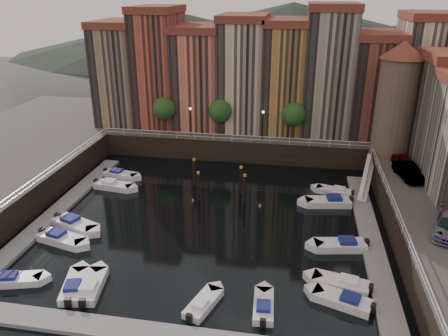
% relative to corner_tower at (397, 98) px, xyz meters
% --- Properties ---
extents(ground, '(200.00, 200.00, 0.00)m').
position_rel_corner_tower_xyz_m(ground, '(-20.00, -14.50, -10.19)').
color(ground, black).
rests_on(ground, ground).
extents(quay_far, '(80.00, 20.00, 3.00)m').
position_rel_corner_tower_xyz_m(quay_far, '(-20.00, 11.50, -8.69)').
color(quay_far, black).
rests_on(quay_far, ground).
extents(dock_left, '(2.00, 28.00, 0.35)m').
position_rel_corner_tower_xyz_m(dock_left, '(-36.20, -15.50, -10.02)').
color(dock_left, gray).
rests_on(dock_left, ground).
extents(dock_right, '(2.00, 28.00, 0.35)m').
position_rel_corner_tower_xyz_m(dock_right, '(-3.80, -15.50, -10.02)').
color(dock_right, gray).
rests_on(dock_right, ground).
extents(dock_near, '(30.00, 2.00, 0.35)m').
position_rel_corner_tower_xyz_m(dock_near, '(-20.00, -31.50, -10.02)').
color(dock_near, gray).
rests_on(dock_near, ground).
extents(mountains, '(145.00, 100.00, 18.00)m').
position_rel_corner_tower_xyz_m(mountains, '(-18.28, 95.50, -2.28)').
color(mountains, '#2D382D').
rests_on(mountains, ground).
extents(far_terrace, '(48.70, 10.30, 17.50)m').
position_rel_corner_tower_xyz_m(far_terrace, '(-16.69, 9.00, 0.76)').
color(far_terrace, '#8D7859').
rests_on(far_terrace, quay_far).
extents(corner_tower, '(5.20, 5.20, 13.80)m').
position_rel_corner_tower_xyz_m(corner_tower, '(0.00, 0.00, 0.00)').
color(corner_tower, '#6B5B4C').
rests_on(corner_tower, quay_right).
extents(promenade_trees, '(21.20, 3.20, 5.20)m').
position_rel_corner_tower_xyz_m(promenade_trees, '(-21.33, 3.70, -3.61)').
color(promenade_trees, black).
rests_on(promenade_trees, quay_far).
extents(street_lamps, '(10.36, 0.36, 4.18)m').
position_rel_corner_tower_xyz_m(street_lamps, '(-21.00, 2.70, -4.30)').
color(street_lamps, black).
rests_on(street_lamps, quay_far).
extents(railings, '(36.08, 34.04, 0.52)m').
position_rel_corner_tower_xyz_m(railings, '(-20.00, -9.62, -6.41)').
color(railings, white).
rests_on(railings, ground).
extents(gangway, '(2.78, 8.32, 3.73)m').
position_rel_corner_tower_xyz_m(gangway, '(-2.90, -4.50, -8.28)').
color(gangway, white).
rests_on(gangway, ground).
extents(mooring_pilings, '(6.94, 4.16, 3.78)m').
position_rel_corner_tower_xyz_m(mooring_pilings, '(-19.81, -8.93, -8.54)').
color(mooring_pilings, black).
rests_on(mooring_pilings, ground).
extents(boat_left_0, '(4.41, 2.60, 0.99)m').
position_rel_corner_tower_xyz_m(boat_left_0, '(-33.26, -27.84, -9.86)').
color(boat_left_0, white).
rests_on(boat_left_0, ground).
extents(boat_left_1, '(5.16, 2.91, 1.15)m').
position_rel_corner_tower_xyz_m(boat_left_1, '(-32.71, -21.46, -9.81)').
color(boat_left_1, white).
rests_on(boat_left_1, ground).
extents(boat_left_2, '(5.35, 3.57, 1.21)m').
position_rel_corner_tower_xyz_m(boat_left_2, '(-32.75, -18.77, -9.79)').
color(boat_left_2, white).
rests_on(boat_left_2, ground).
extents(boat_left_3, '(5.02, 2.35, 1.13)m').
position_rel_corner_tower_xyz_m(boat_left_3, '(-32.71, -9.33, -9.81)').
color(boat_left_3, white).
rests_on(boat_left_3, ground).
extents(boat_left_4, '(4.71, 2.43, 1.06)m').
position_rel_corner_tower_xyz_m(boat_left_4, '(-33.21, -5.96, -9.84)').
color(boat_left_4, white).
rests_on(boat_left_4, ground).
extents(boat_right_0, '(4.75, 3.04, 1.07)m').
position_rel_corner_tower_xyz_m(boat_right_0, '(-7.06, -25.88, -9.83)').
color(boat_right_0, white).
rests_on(boat_right_0, ground).
extents(boat_right_1, '(4.85, 2.67, 1.08)m').
position_rel_corner_tower_xyz_m(boat_right_1, '(-7.03, -23.81, -9.83)').
color(boat_right_1, white).
rests_on(boat_right_1, ground).
extents(boat_right_2, '(5.11, 2.63, 1.14)m').
position_rel_corner_tower_xyz_m(boat_right_2, '(-6.67, -18.05, -9.81)').
color(boat_right_2, white).
rests_on(boat_right_2, ground).
extents(boat_right_3, '(5.34, 2.69, 1.20)m').
position_rel_corner_tower_xyz_m(boat_right_3, '(-7.39, -9.32, -9.79)').
color(boat_right_3, white).
rests_on(boat_right_3, ground).
extents(boat_right_4, '(4.41, 2.58, 0.99)m').
position_rel_corner_tower_xyz_m(boat_right_4, '(-6.56, -6.26, -9.86)').
color(boat_right_4, white).
rests_on(boat_right_4, ground).
extents(boat_near_0, '(2.71, 4.73, 1.06)m').
position_rel_corner_tower_xyz_m(boat_near_0, '(-28.02, -27.81, -9.84)').
color(boat_near_0, white).
rests_on(boat_near_0, ground).
extents(boat_near_1, '(2.37, 4.75, 1.06)m').
position_rel_corner_tower_xyz_m(boat_near_1, '(-26.73, -27.63, -9.84)').
color(boat_near_1, white).
rests_on(boat_near_1, ground).
extents(boat_near_2, '(2.60, 4.19, 0.94)m').
position_rel_corner_tower_xyz_m(boat_near_2, '(-17.53, -28.04, -9.88)').
color(boat_near_2, white).
rests_on(boat_near_2, ground).
extents(boat_near_3, '(1.73, 4.13, 0.94)m').
position_rel_corner_tower_xyz_m(boat_near_3, '(-13.00, -27.55, -9.88)').
color(boat_near_3, white).
rests_on(boat_near_3, ground).
extents(car_a, '(2.94, 4.41, 1.39)m').
position_rel_corner_tower_xyz_m(car_a, '(1.08, -4.44, -6.50)').
color(car_a, gray).
rests_on(car_a, quay_right).
extents(car_b, '(2.72, 5.08, 1.59)m').
position_rel_corner_tower_xyz_m(car_b, '(0.78, -7.47, -6.40)').
color(car_b, gray).
rests_on(car_b, quay_right).
extents(car_c, '(3.82, 5.84, 1.57)m').
position_rel_corner_tower_xyz_m(car_c, '(1.68, -18.98, -6.41)').
color(car_c, gray).
rests_on(car_c, quay_right).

